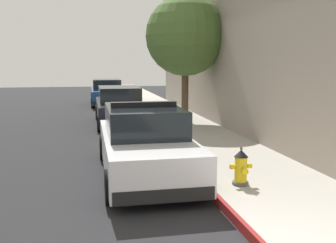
{
  "coord_description": "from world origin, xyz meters",
  "views": [
    {
      "loc": [
        -2.26,
        -3.85,
        2.54
      ],
      "look_at": [
        -0.23,
        6.29,
        1.0
      ],
      "focal_mm": 41.96,
      "sensor_mm": 36.0,
      "label": 1
    }
  ],
  "objects_px": {
    "fire_hydrant": "(241,167)",
    "street_tree": "(185,36)",
    "parked_car_silver_ahead": "(119,107)",
    "parked_car_dark_far": "(107,93)",
    "police_cruiser": "(144,143)"
  },
  "relations": [
    {
      "from": "parked_car_dark_far",
      "to": "fire_hydrant",
      "type": "relative_size",
      "value": 6.37
    },
    {
      "from": "street_tree",
      "to": "fire_hydrant",
      "type": "bearing_deg",
      "value": -96.31
    },
    {
      "from": "parked_car_silver_ahead",
      "to": "fire_hydrant",
      "type": "xyz_separation_m",
      "value": [
        1.66,
        -9.39,
        -0.22
      ]
    },
    {
      "from": "fire_hydrant",
      "to": "street_tree",
      "type": "bearing_deg",
      "value": 83.69
    },
    {
      "from": "parked_car_silver_ahead",
      "to": "fire_hydrant",
      "type": "bearing_deg",
      "value": -79.97
    },
    {
      "from": "parked_car_silver_ahead",
      "to": "parked_car_dark_far",
      "type": "xyz_separation_m",
      "value": [
        -0.17,
        8.02,
        0.0
      ]
    },
    {
      "from": "parked_car_dark_far",
      "to": "fire_hydrant",
      "type": "xyz_separation_m",
      "value": [
        1.84,
        -17.41,
        -0.22
      ]
    },
    {
      "from": "parked_car_silver_ahead",
      "to": "street_tree",
      "type": "relative_size",
      "value": 0.96
    },
    {
      "from": "street_tree",
      "to": "parked_car_silver_ahead",
      "type": "bearing_deg",
      "value": 159.88
    },
    {
      "from": "street_tree",
      "to": "police_cruiser",
      "type": "bearing_deg",
      "value": -111.01
    },
    {
      "from": "police_cruiser",
      "to": "parked_car_silver_ahead",
      "type": "bearing_deg",
      "value": 89.88
    },
    {
      "from": "parked_car_dark_far",
      "to": "street_tree",
      "type": "bearing_deg",
      "value": -72.86
    },
    {
      "from": "police_cruiser",
      "to": "parked_car_silver_ahead",
      "type": "xyz_separation_m",
      "value": [
        0.02,
        7.75,
        -0.0
      ]
    },
    {
      "from": "fire_hydrant",
      "to": "street_tree",
      "type": "height_order",
      "value": "street_tree"
    },
    {
      "from": "police_cruiser",
      "to": "parked_car_silver_ahead",
      "type": "distance_m",
      "value": 7.75
    }
  ]
}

